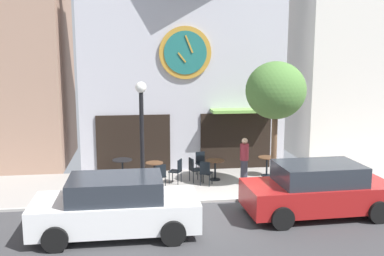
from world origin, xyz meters
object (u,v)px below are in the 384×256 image
Objects in this scene: cafe_table_near_curb at (122,165)px; pedestrian_maroon at (244,160)px; cafe_chair_facing_street at (194,168)px; street_tree at (276,91)px; cafe_chair_right_end at (177,169)px; cafe_chair_facing_wall at (160,175)px; cafe_chair_curbside at (201,162)px; street_lamp at (142,139)px; cafe_chair_outer at (206,171)px; cafe_table_center_left at (215,166)px; cafe_table_center at (267,163)px; parked_car_white at (116,206)px; cafe_table_rightmost at (154,169)px; parked_car_red at (318,190)px.

pedestrian_maroon is at bearing -14.58° from cafe_table_near_curb.
cafe_chair_facing_street is 1.89m from pedestrian_maroon.
street_tree reaches higher than pedestrian_maroon.
cafe_chair_facing_wall is at bearing -136.98° from cafe_chair_right_end.
street_lamp is at bearing -135.87° from cafe_chair_curbside.
cafe_chair_outer and cafe_chair_curbside have the same top height.
street_lamp reaches higher than cafe_table_center_left.
cafe_chair_curbside is (0.43, 0.90, 0.00)m from cafe_chair_facing_street.
cafe_table_center is at bearing -4.34° from cafe_table_near_curb.
parked_car_white reaches higher than cafe_table_center_left.
cafe_chair_right_end is at bearing 64.63° from parked_car_white.
cafe_table_center_left is at bearing 28.55° from street_lamp.
cafe_chair_right_end is (-1.46, -0.25, -0.01)m from cafe_table_center_left.
cafe_chair_facing_wall and cafe_chair_right_end have the same top height.
cafe_chair_outer is (-2.27, 0.75, -2.92)m from street_tree.
pedestrian_maroon reaches higher than cafe_table_center.
cafe_chair_facing_wall is (-4.23, -1.16, 0.00)m from cafe_table_center.
cafe_table_near_curb is 2.06m from cafe_chair_facing_wall.
cafe_chair_facing_wall is at bearing -172.71° from cafe_chair_outer.
street_tree is at bearing 0.87° from street_lamp.
cafe_table_center is 7.40m from parked_car_white.
street_tree is 3.70m from cafe_table_center_left.
street_tree reaches higher than cafe_table_center.
cafe_table_rightmost reaches higher than cafe_table_center.
cafe_table_rightmost is at bearing -33.56° from cafe_table_near_curb.
parked_car_red reaches higher than cafe_table_rightmost.
cafe_chair_facing_wall is 3.18m from pedestrian_maroon.
street_tree is 5.78× the size of cafe_table_rightmost.
cafe_chair_outer is 0.21× the size of parked_car_white.
cafe_chair_facing_street is at bearing 30.11° from cafe_chair_facing_wall.
cafe_chair_outer is at bearing -23.27° from cafe_chair_right_end.
cafe_table_near_curb is 0.45× the size of pedestrian_maroon.
cafe_chair_outer is at bearing -92.57° from cafe_chair_curbside.
parked_car_red is at bearing -38.74° from cafe_table_near_curb.
street_tree reaches higher than cafe_table_near_curb.
parked_car_white reaches higher than cafe_table_center.
parked_car_white is at bearing -127.87° from cafe_chair_outer.
street_tree is 4.95× the size of cafe_chair_facing_street.
cafe_table_near_curb is 1.00× the size of cafe_table_center.
pedestrian_maroon is at bearing -10.16° from cafe_chair_facing_street.
pedestrian_maroon is (3.28, -0.38, 0.34)m from cafe_table_rightmost.
cafe_chair_facing_wall is 1.67m from cafe_chair_outer.
cafe_table_center is at bearing 7.95° from cafe_chair_facing_street.
street_lamp is 2.73m from cafe_chair_facing_street.
cafe_table_center_left is 0.85× the size of cafe_chair_facing_street.
street_lamp reaches higher than cafe_table_rightmost.
cafe_table_rightmost is 0.86× the size of cafe_chair_facing_wall.
street_lamp is at bearing -164.64° from pedestrian_maroon.
street_tree is 3.77m from cafe_chair_outer.
cafe_table_rightmost is at bearing 140.04° from parked_car_red.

